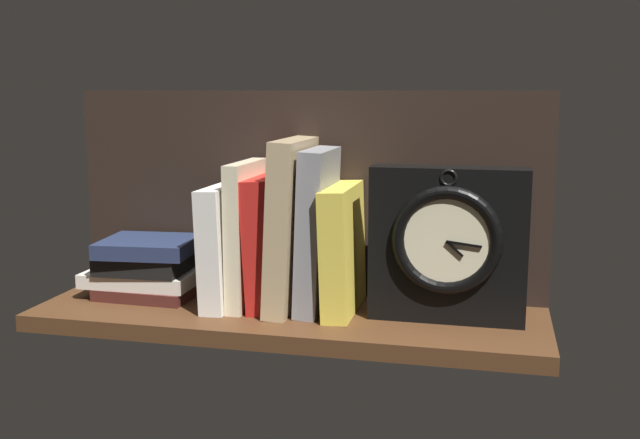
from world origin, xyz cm
name	(u,v)px	position (x,y,z in cm)	size (l,w,h in cm)	color
ground_plane	(288,318)	(0.00, 0.00, -1.25)	(77.18, 23.40, 2.50)	#4C2D19
back_panel	(305,193)	(0.00, 11.10, 16.43)	(77.18, 1.20, 32.86)	black
book_white_catcher	(226,244)	(-10.41, 2.18, 9.28)	(3.63, 16.40, 18.56)	silver
book_cream_twain	(247,234)	(-7.08, 2.18, 11.11)	(2.44, 14.35, 22.23)	beige
book_red_requiem	(268,242)	(-3.62, 2.18, 10.01)	(3.87, 13.72, 20.02)	red
book_tan_shortstories	(293,225)	(0.35, 2.18, 12.87)	(3.47, 16.65, 25.75)	tan
book_gray_chess	(317,230)	(4.11, 2.18, 12.18)	(3.46, 13.88, 24.35)	gray
book_yellow_seinlanguage	(343,249)	(8.06, 2.18, 9.47)	(3.83, 16.18, 18.94)	gold
framed_clock	(448,244)	(23.60, 0.65, 11.33)	(22.25, 6.85, 22.25)	black
book_stack_side	(147,267)	(-24.43, 2.92, 4.68)	(17.97, 13.78, 9.38)	#471E19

